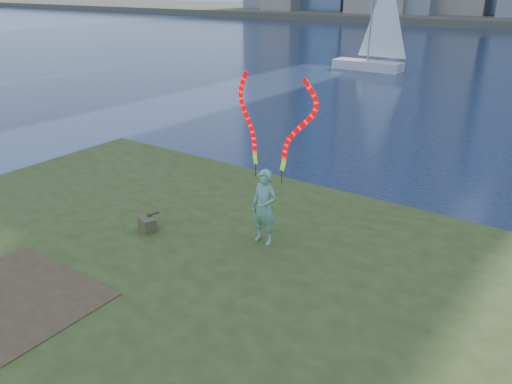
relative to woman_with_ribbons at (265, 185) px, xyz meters
The scene contains 6 objects.
ground 2.77m from the woman_with_ribbons, 106.35° to the right, with size 320.00×320.00×0.00m, color #1A2741.
grassy_knoll 4.36m from the woman_with_ribbons, 96.92° to the right, with size 20.00×18.00×0.80m.
dirt_patch 5.68m from the woman_with_ribbons, 119.04° to the right, with size 3.20×3.00×0.02m, color #47331E.
woman_with_ribbons is the anchor object (origin of this frame).
canvas_bag 3.11m from the woman_with_ribbons, 157.08° to the right, with size 0.52×0.59×0.42m.
sailboat 30.56m from the woman_with_ribbons, 108.14° to the left, with size 5.66×1.78×8.59m.
Camera 1 is at (6.07, -6.83, 6.29)m, focal length 35.00 mm.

